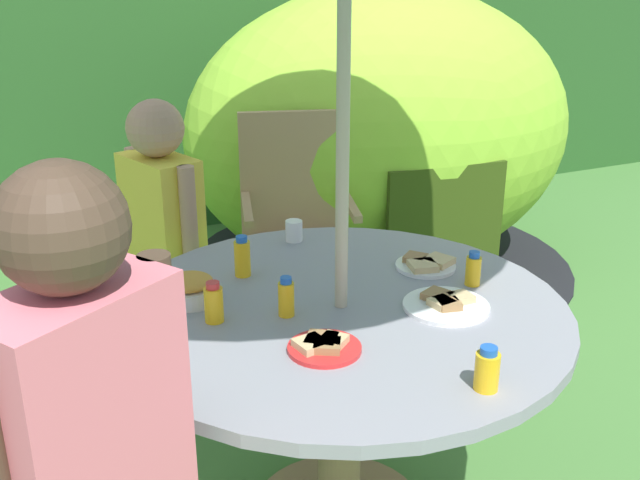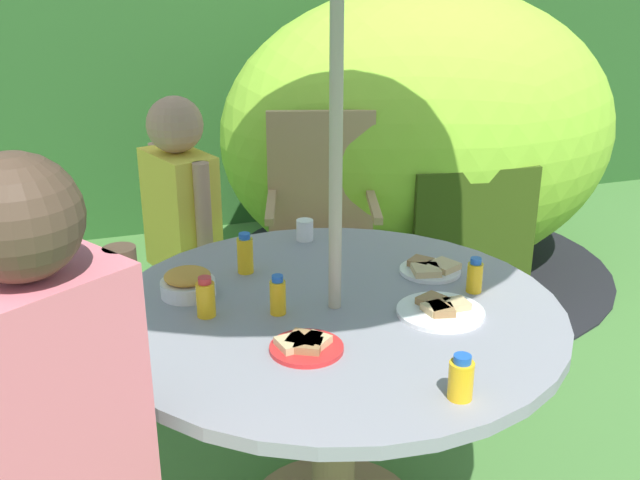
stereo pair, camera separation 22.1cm
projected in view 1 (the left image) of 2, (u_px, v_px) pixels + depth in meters
name	position (u px, v px, depth m)	size (l,w,h in m)	color
hedge_backdrop	(120.00, 64.00, 4.70)	(9.00, 0.70, 2.07)	#285623
garden_table	(340.00, 354.00, 2.17)	(1.29, 1.29, 0.75)	#93704C
wooden_chair	(296.00, 220.00, 3.30)	(0.58, 0.56, 1.05)	tan
dome_tent	(381.00, 133.00, 4.07)	(2.37, 2.37, 1.55)	#8CC633
child_in_yellow_shirt	(162.00, 218.00, 2.74)	(0.26, 0.40, 1.21)	#3F3F47
child_in_pink_shirt	(87.00, 419.00, 1.38)	(0.41, 0.35, 1.37)	navy
snack_bowl	(190.00, 289.00, 2.13)	(0.16, 0.16, 0.08)	white
plate_near_right	(323.00, 346.00, 1.87)	(0.19, 0.19, 0.03)	red
plate_mid_right	(446.00, 304.00, 2.10)	(0.24, 0.24, 0.03)	white
plate_near_left	(426.00, 264.00, 2.36)	(0.19, 0.19, 0.03)	white
juice_bottle_far_left	(473.00, 270.00, 2.23)	(0.05, 0.05, 0.11)	yellow
juice_bottle_far_right	(487.00, 370.00, 1.69)	(0.06, 0.06, 0.11)	yellow
juice_bottle_center_front	(286.00, 298.00, 2.04)	(0.04, 0.04, 0.11)	yellow
juice_bottle_center_back	(242.00, 257.00, 2.29)	(0.05, 0.05, 0.13)	yellow
juice_bottle_mid_left	(214.00, 303.00, 2.00)	(0.05, 0.05, 0.12)	yellow
cup_near	(294.00, 231.00, 2.58)	(0.06, 0.06, 0.07)	white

